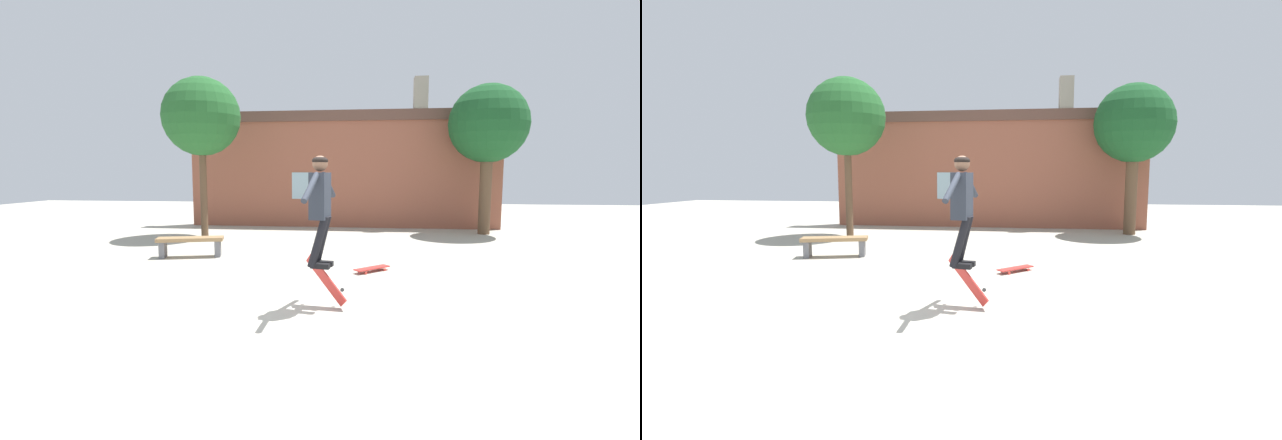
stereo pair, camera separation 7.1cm
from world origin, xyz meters
TOP-DOWN VIEW (x-y plane):
  - ground_plane at (0.00, 0.00)m, footprint 40.00×40.00m
  - building_backdrop at (0.03, 8.89)m, footprint 10.97×0.52m
  - tree_right at (4.43, 7.68)m, footprint 2.31×2.31m
  - tree_left at (-3.84, 6.25)m, footprint 2.22×2.22m
  - park_bench at (-2.97, 3.25)m, footprint 1.48×0.73m
  - skater at (0.32, 0.04)m, footprint 0.35×1.36m
  - skateboard_flipping at (0.40, 0.11)m, footprint 0.62×0.40m
  - skateboard_resting at (1.04, 2.31)m, footprint 0.70×0.66m

SIDE VIEW (x-z plane):
  - ground_plane at x=0.00m, z-range 0.00..0.00m
  - skateboard_resting at x=1.04m, z-range 0.03..0.11m
  - park_bench at x=-2.97m, z-range 0.09..0.54m
  - skateboard_flipping at x=0.40m, z-range 0.02..0.75m
  - skater at x=0.32m, z-range 0.73..2.26m
  - building_backdrop at x=0.03m, z-range -0.43..4.51m
  - tree_right at x=4.43m, z-range 1.03..5.49m
  - tree_left at x=-3.84m, z-range 1.15..5.71m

